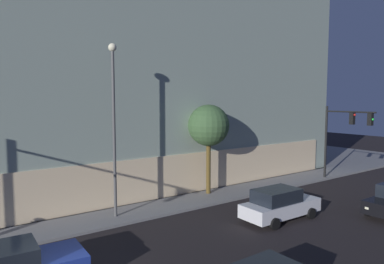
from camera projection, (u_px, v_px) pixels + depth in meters
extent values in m
cube|color=#4C4C51|center=(122.00, 167.00, 33.75)|extent=(30.87, 23.69, 0.15)
cube|color=#FCDCAC|center=(191.00, 172.00, 24.38)|extent=(27.42, 0.60, 2.70)
cube|color=#93A496|center=(120.00, 79.00, 32.99)|extent=(30.47, 23.29, 16.55)
cylinder|color=black|center=(326.00, 142.00, 28.71)|extent=(0.18, 0.18, 5.81)
cylinder|color=black|center=(350.00, 112.00, 26.83)|extent=(0.24, 4.02, 0.12)
cube|color=black|center=(352.00, 119.00, 26.71)|extent=(0.33, 0.33, 0.90)
sphere|color=red|center=(355.00, 115.00, 26.53)|extent=(0.18, 0.18, 0.18)
cube|color=black|center=(370.00, 119.00, 25.54)|extent=(0.33, 0.33, 0.90)
sphere|color=green|center=(373.00, 119.00, 25.40)|extent=(0.18, 0.18, 0.18)
cylinder|color=#505050|center=(114.00, 135.00, 18.85)|extent=(0.16, 0.16, 8.89)
sphere|color=#F9EFC6|center=(112.00, 47.00, 18.43)|extent=(0.44, 0.44, 0.44)
cylinder|color=brown|center=(208.00, 168.00, 23.81)|extent=(0.30, 0.30, 3.51)
sphere|color=#3C5D34|center=(209.00, 125.00, 23.55)|extent=(2.77, 2.77, 2.77)
cube|color=black|center=(0.00, 256.00, 11.61)|extent=(2.27, 1.83, 0.59)
cube|color=#F9F4CC|center=(77.00, 251.00, 13.60)|extent=(0.13, 0.20, 0.12)
cube|color=#F9F4CC|center=(86.00, 262.00, 12.63)|extent=(0.13, 0.20, 0.12)
cylinder|color=black|center=(52.00, 261.00, 13.49)|extent=(0.63, 0.26, 0.62)
cube|color=silver|center=(281.00, 207.00, 19.12)|extent=(4.67, 1.84, 0.71)
cube|color=black|center=(277.00, 196.00, 18.85)|extent=(2.47, 1.62, 0.71)
cube|color=#F9F4CC|center=(300.00, 199.00, 20.84)|extent=(0.12, 0.20, 0.12)
cube|color=#F9F4CC|center=(315.00, 203.00, 19.98)|extent=(0.12, 0.20, 0.12)
cylinder|color=black|center=(285.00, 205.00, 20.68)|extent=(0.61, 0.25, 0.60)
cylinder|color=black|center=(311.00, 213.00, 19.25)|extent=(0.61, 0.25, 0.60)
cylinder|color=black|center=(250.00, 214.00, 19.05)|extent=(0.61, 0.25, 0.60)
cylinder|color=black|center=(275.00, 224.00, 17.61)|extent=(0.61, 0.25, 0.60)
cube|color=#F9F4CC|center=(367.00, 208.00, 18.94)|extent=(0.12, 0.20, 0.12)
cylinder|color=black|center=(368.00, 210.00, 19.72)|extent=(0.65, 0.24, 0.65)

